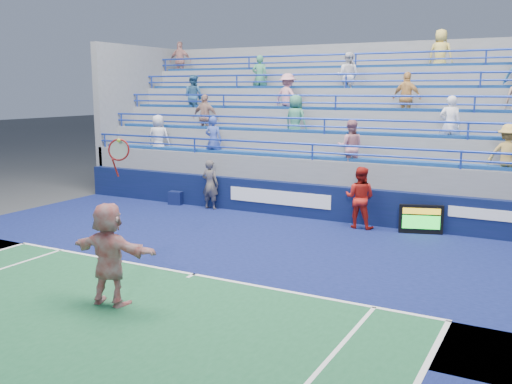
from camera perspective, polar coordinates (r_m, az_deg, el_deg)
The scene contains 8 objects.
ground at distance 12.84m, azimuth -6.24°, elevation -8.28°, with size 120.00×120.00×0.00m, color #333538.
sponsor_wall at distance 18.25m, azimuth 5.34°, elevation -0.91°, with size 18.00×0.32×1.10m.
bleacher_stand at distance 21.58m, azimuth 9.28°, elevation 3.41°, with size 18.00×5.60×6.13m.
serve_speed_board at distance 16.85m, azimuth 16.16°, elevation -2.65°, with size 1.20×0.50×0.84m.
judge_chair at distance 20.57m, azimuth -7.90°, elevation -0.47°, with size 0.56×0.56×0.86m.
tennis_player at distance 11.17m, azimuth -14.48°, elevation -6.01°, with size 1.89×0.72×3.20m.
line_judge at distance 19.54m, azimuth -4.61°, elevation 0.75°, with size 0.62×0.41×1.71m, color #141838.
ball_girl at distance 17.04m, azimuth 10.34°, elevation -0.56°, with size 0.89×0.70×1.84m, color #AE1B13.
Camera 1 is at (6.94, -10.01, 4.06)m, focal length 40.00 mm.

